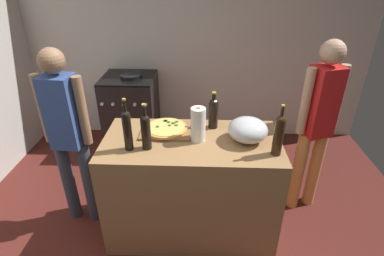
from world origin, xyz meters
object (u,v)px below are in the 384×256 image
at_px(wine_bottle_dark, 146,130).
at_px(person_in_stripes, 67,131).
at_px(wine_bottle_green, 127,128).
at_px(person_in_red, 318,120).
at_px(mixing_bowl, 248,130).
at_px(wine_bottle_clear, 279,134).
at_px(stove, 132,112).
at_px(pizza, 166,128).
at_px(paper_towel_roll, 198,125).
at_px(wine_bottle_amber, 213,112).

xyz_separation_m(wine_bottle_dark, person_in_stripes, (-0.69, 0.22, -0.15)).
relative_size(wine_bottle_green, person_in_red, 0.25).
distance_m(mixing_bowl, person_in_stripes, 1.45).
bearing_deg(wine_bottle_clear, stove, 132.15).
relative_size(pizza, person_in_stripes, 0.22).
relative_size(paper_towel_roll, person_in_stripes, 0.17).
height_order(pizza, person_in_stripes, person_in_stripes).
relative_size(paper_towel_roll, wine_bottle_green, 0.68).
height_order(wine_bottle_green, stove, wine_bottle_green).
xyz_separation_m(pizza, wine_bottle_clear, (0.82, -0.30, 0.14)).
xyz_separation_m(wine_bottle_amber, person_in_red, (0.90, 0.12, -0.12)).
xyz_separation_m(paper_towel_roll, wine_bottle_amber, (0.12, 0.22, 0.01)).
xyz_separation_m(pizza, person_in_stripes, (-0.80, -0.04, -0.02)).
bearing_deg(person_in_stripes, person_in_red, 6.96).
relative_size(wine_bottle_clear, wine_bottle_amber, 1.23).
bearing_deg(mixing_bowl, wine_bottle_amber, 141.74).
bearing_deg(paper_towel_roll, pizza, 153.80).
height_order(mixing_bowl, person_in_red, person_in_red).
distance_m(wine_bottle_clear, wine_bottle_green, 1.07).
xyz_separation_m(wine_bottle_dark, wine_bottle_amber, (0.49, 0.35, -0.01)).
distance_m(wine_bottle_dark, stove, 1.73).
bearing_deg(paper_towel_roll, mixing_bowl, 1.95).
distance_m(mixing_bowl, wine_bottle_amber, 0.33).
bearing_deg(person_in_red, wine_bottle_dark, -161.32).
height_order(pizza, wine_bottle_amber, wine_bottle_amber).
xyz_separation_m(mixing_bowl, paper_towel_roll, (-0.38, -0.01, 0.04)).
bearing_deg(pizza, mixing_bowl, -10.25).
bearing_deg(wine_bottle_amber, person_in_stripes, -173.72).
bearing_deg(paper_towel_roll, stove, 121.63).
relative_size(mixing_bowl, person_in_stripes, 0.19).
xyz_separation_m(wine_bottle_dark, wine_bottle_clear, (0.94, -0.04, 0.01)).
distance_m(pizza, mixing_bowl, 0.65).
bearing_deg(mixing_bowl, person_in_stripes, 177.07).
distance_m(paper_towel_roll, wine_bottle_amber, 0.25).
bearing_deg(wine_bottle_amber, wine_bottle_green, -149.71).
relative_size(pizza, wine_bottle_dark, 0.97).
height_order(wine_bottle_amber, person_in_red, person_in_red).
height_order(wine_bottle_dark, wine_bottle_green, wine_bottle_green).
bearing_deg(stove, person_in_red, -29.46).
distance_m(pizza, person_in_stripes, 0.80).
bearing_deg(wine_bottle_amber, pizza, -166.96).
xyz_separation_m(stove, person_in_red, (1.89, -1.07, 0.46)).
height_order(wine_bottle_amber, stove, wine_bottle_amber).
bearing_deg(paper_towel_roll, wine_bottle_dark, -160.74).
bearing_deg(stove, wine_bottle_green, -76.78).
bearing_deg(wine_bottle_dark, wine_bottle_clear, -2.51).
bearing_deg(wine_bottle_clear, person_in_stripes, 170.98).
distance_m(stove, person_in_stripes, 1.41).
relative_size(wine_bottle_dark, stove, 0.37).
relative_size(pizza, wine_bottle_clear, 0.90).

